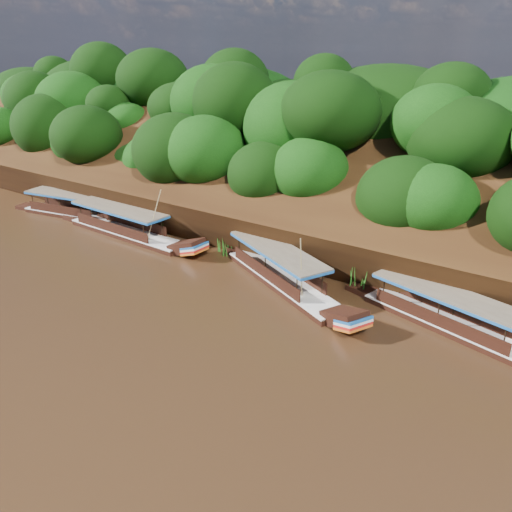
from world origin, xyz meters
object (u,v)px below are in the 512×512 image
Objects in this scene: boat_1 at (289,282)px; boat_3 at (78,212)px; boat_0 at (468,329)px; boat_2 at (133,232)px.

boat_1 reaches higher than boat_3.
boat_0 is 1.01× the size of boat_1.
boat_2 is 1.21× the size of boat_3.
boat_2 is (-28.37, 0.06, 0.04)m from boat_0.
boat_2 is 8.97m from boat_3.
boat_3 is (-8.92, 0.89, -0.04)m from boat_2.
boat_0 is 37.31m from boat_3.
boat_1 is 1.07× the size of boat_3.
boat_3 is (-25.53, 1.63, -0.04)m from boat_1.
boat_0 reaches higher than boat_1.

